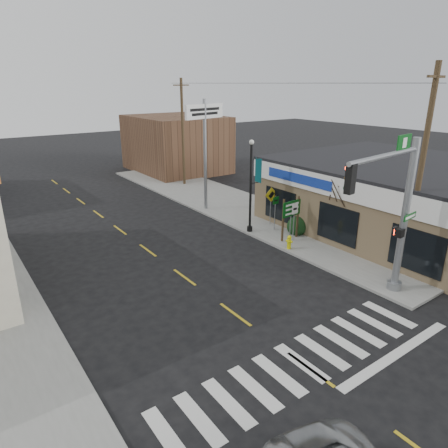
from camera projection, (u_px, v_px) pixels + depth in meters
ground at (310, 369)px, 12.90m from camera, size 140.00×140.00×0.00m
sidewalk_right at (260, 215)px, 27.78m from camera, size 6.00×38.00×0.13m
center_line at (184, 277)px, 19.02m from camera, size 0.12×56.00×0.01m
crosswalk at (301, 362)px, 13.20m from camera, size 11.00×2.20×0.01m
thrift_store at (401, 198)px, 24.82m from camera, size 12.00×14.00×4.00m
bldg_distant_right at (176, 144)px, 41.53m from camera, size 8.00×10.00×5.60m
traffic_signal_pole at (396, 204)px, 15.92m from camera, size 5.38×0.39×6.82m
guide_sign at (291, 212)px, 22.78m from camera, size 1.43×0.13×2.50m
fire_hydrant at (289, 241)px, 21.85m from camera, size 0.24×0.24×0.78m
ped_crossing_sign at (271, 199)px, 25.26m from camera, size 0.95×0.07×2.43m
lamp_post at (252, 180)px, 23.55m from camera, size 0.72×0.57×5.57m
dance_center_sign at (205, 129)px, 27.20m from camera, size 3.60×0.22×7.64m
bare_tree at (341, 184)px, 21.34m from camera, size 2.24×2.24×4.48m
shrub_front at (379, 241)px, 21.65m from camera, size 1.39×1.39×1.05m
shrub_back at (297, 226)px, 24.07m from camera, size 1.21×1.21×0.91m
utility_pole_near at (420, 173)px, 17.55m from camera, size 1.65×0.25×9.48m
utility_pole_far at (183, 132)px, 34.67m from camera, size 1.57×0.24×9.05m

